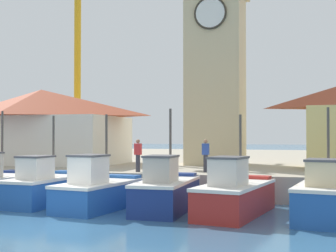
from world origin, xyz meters
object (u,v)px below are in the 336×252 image
Objects in this scene: port_crane_near at (79,66)px; dock_worker_near_tower at (206,155)px; fishing_boat_center at (166,192)px; fishing_boat_mid_right at (235,195)px; clock_tower at (216,47)px; warehouse_left at (41,126)px; fishing_boat_mid_left at (98,191)px; dock_worker_along_quay at (138,155)px; fishing_boat_left_inner at (45,187)px; fishing_boat_right_inner at (327,198)px.

dock_worker_near_tower is at bearing -42.45° from port_crane_near.
fishing_boat_center reaches higher than fishing_boat_mid_right.
clock_tower is 12.35m from warehouse_left.
fishing_boat_mid_left is 0.90× the size of fishing_boat_mid_right.
warehouse_left reaches higher than dock_worker_along_quay.
fishing_boat_left_inner is at bearing 166.76° from fishing_boat_mid_left.
dock_worker_along_quay is at bearing -29.72° from warehouse_left.
port_crane_near is at bearing 137.43° from fishing_boat_right_inner.
fishing_boat_left_inner is 11.70m from fishing_boat_right_inner.
warehouse_left reaches higher than fishing_boat_right_inner.
warehouse_left reaches higher than fishing_boat_center.
fishing_boat_left_inner is at bearing -117.31° from clock_tower.
clock_tower is at bearing 90.39° from fishing_boat_center.
fishing_boat_right_inner is at bearing -25.73° from dock_worker_along_quay.
clock_tower is 9.65× the size of dock_worker_near_tower.
fishing_boat_left_inner is 14.45m from clock_tower.
dock_worker_along_quay is at bearing -52.45° from port_crane_near.
clock_tower reaches higher than fishing_boat_center.
dock_worker_along_quay is at bearing 123.62° from fishing_boat_center.
fishing_boat_right_inner is (6.05, -0.18, 0.01)m from fishing_boat_center.
warehouse_left is (-5.53, 8.56, 2.91)m from fishing_boat_left_inner.
fishing_boat_left_inner is 2.85× the size of dock_worker_along_quay.
dock_worker_along_quay is (-2.68, 4.03, 1.27)m from fishing_boat_center.
dock_worker_near_tower is 1.00× the size of dock_worker_along_quay.
port_crane_near reaches higher than dock_worker_along_quay.
fishing_boat_left_inner is at bearing -128.47° from dock_worker_along_quay.
dock_worker_near_tower is (11.73, -3.96, -1.61)m from warehouse_left.
fishing_boat_mid_right is at bearing 179.44° from fishing_boat_right_inner.
fishing_boat_mid_left is 14.15m from clock_tower.
clock_tower reaches higher than dock_worker_near_tower.
clock_tower is at bearing 11.26° from warehouse_left.
port_crane_near is at bearing 119.59° from fishing_boat_mid_left.
fishing_boat_left_inner is 4.93m from dock_worker_along_quay.
clock_tower is (-0.08, 11.08, 7.83)m from fishing_boat_center.
fishing_boat_left_inner is at bearing -57.16° from warehouse_left.
clock_tower is 9.98m from dock_worker_along_quay.
fishing_boat_left_inner reaches higher than fishing_boat_mid_left.
dock_worker_near_tower is 3.36m from dock_worker_along_quay.
warehouse_left is at bearing 152.27° from fishing_boat_right_inner.
fishing_boat_center is 2.91× the size of dock_worker_near_tower.
warehouse_left is (-13.93, 9.02, 2.89)m from fishing_boat_mid_right.
fishing_boat_center is 0.30× the size of clock_tower.
fishing_boat_mid_left is at bearing -47.79° from warehouse_left.
dock_worker_along_quay is (9.96, -12.96, -6.69)m from port_crane_near.
warehouse_left reaches higher than dock_worker_near_tower.
fishing_boat_right_inner is 0.46× the size of warehouse_left.
dock_worker_near_tower is at bearing -18.67° from warehouse_left.
fishing_boat_right_inner is at bearing -1.67° from fishing_boat_center.
fishing_boat_right_inner is (11.69, -0.49, 0.04)m from fishing_boat_left_inner.
fishing_boat_center is 0.96× the size of fishing_boat_right_inner.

